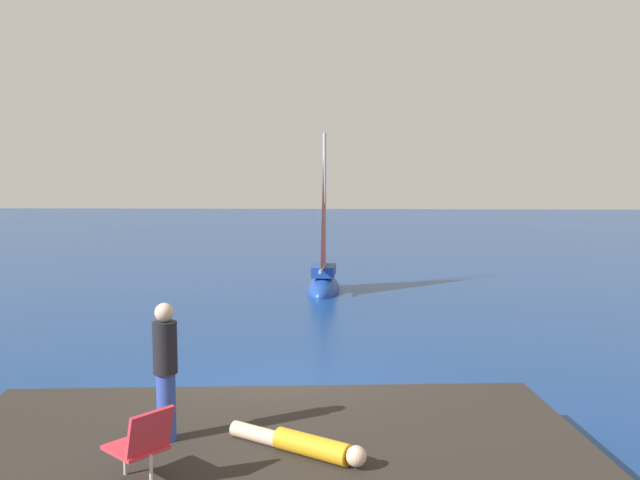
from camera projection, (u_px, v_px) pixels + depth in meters
ground_plane at (279, 399)px, 10.61m from camera, size 160.00×160.00×0.00m
boulder_seaward at (310, 428)px, 9.34m from camera, size 0.97×1.12×0.65m
boulder_inland at (166, 430)px, 9.28m from camera, size 1.57×1.39×0.97m
sailboat_near at (324, 282)px, 21.22m from camera, size 1.15×3.20×5.89m
person_sunbather at (302, 444)px, 6.89m from camera, size 1.60×0.99×0.25m
person_standing at (165, 367)px, 7.21m from camera, size 0.28×0.28×1.62m
beach_chair at (142, 441)px, 6.17m from camera, size 0.76×0.75×0.80m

